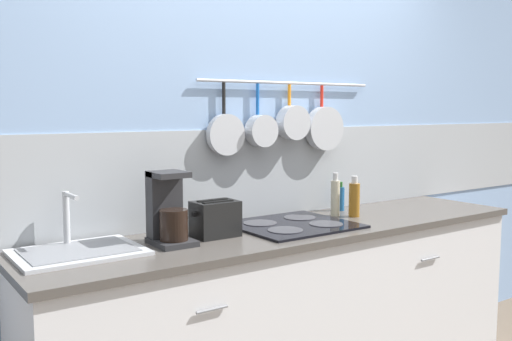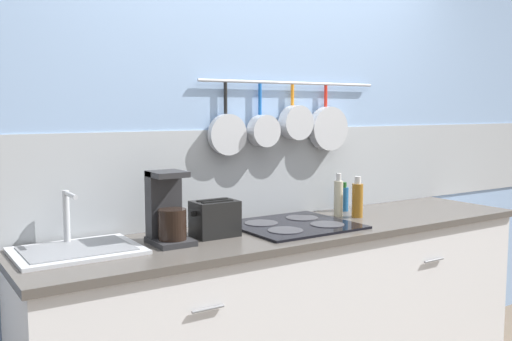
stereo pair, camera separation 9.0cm
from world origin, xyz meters
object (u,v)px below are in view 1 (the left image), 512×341
(coffee_maker, at_px, (169,214))
(bottle_cooking_wine, at_px, (354,199))
(toaster, at_px, (215,219))
(bottle_dish_soap, at_px, (335,197))
(bottle_olive_oil, at_px, (340,198))

(coffee_maker, xyz_separation_m, bottle_cooking_wine, (1.10, -0.01, -0.03))
(coffee_maker, distance_m, bottle_cooking_wine, 1.10)
(toaster, xyz_separation_m, bottle_dish_soap, (0.80, 0.07, 0.02))
(toaster, height_order, bottle_olive_oil, toaster)
(bottle_dish_soap, distance_m, bottle_cooking_wine, 0.10)
(toaster, xyz_separation_m, bottle_cooking_wine, (0.87, -0.01, 0.02))
(bottle_dish_soap, bearing_deg, bottle_cooking_wine, -49.66)
(toaster, bearing_deg, bottle_dish_soap, 4.67)
(toaster, distance_m, bottle_olive_oil, 0.95)
(toaster, bearing_deg, coffee_maker, -179.74)
(toaster, bearing_deg, bottle_olive_oil, 10.44)
(toaster, height_order, bottle_dish_soap, bottle_dish_soap)
(coffee_maker, relative_size, toaster, 1.44)
(bottle_dish_soap, bearing_deg, coffee_maker, -176.33)
(bottle_olive_oil, bearing_deg, bottle_cooking_wine, -110.31)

